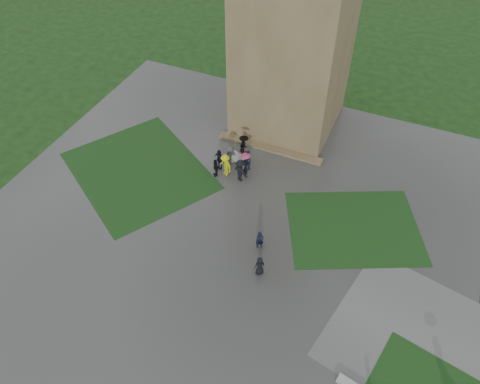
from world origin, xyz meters
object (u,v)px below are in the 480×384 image
at_px(tower, 296,23).
at_px(pedestrian_near, 260,266).
at_px(bench, 240,161).
at_px(pedestrian_mid, 260,240).

bearing_deg(tower, pedestrian_near, -76.62).
bearing_deg(bench, pedestrian_near, -37.47).
bearing_deg(bench, pedestrian_mid, -35.30).
height_order(bench, pedestrian_near, pedestrian_near).
bearing_deg(pedestrian_near, bench, -102.39).
distance_m(pedestrian_mid, pedestrian_near, 2.08).
relative_size(bench, pedestrian_mid, 1.22).
xyz_separation_m(tower, pedestrian_mid, (3.08, -14.25, -8.25)).
distance_m(bench, pedestrian_near, 10.39).
xyz_separation_m(tower, pedestrian_near, (3.85, -16.19, -8.25)).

